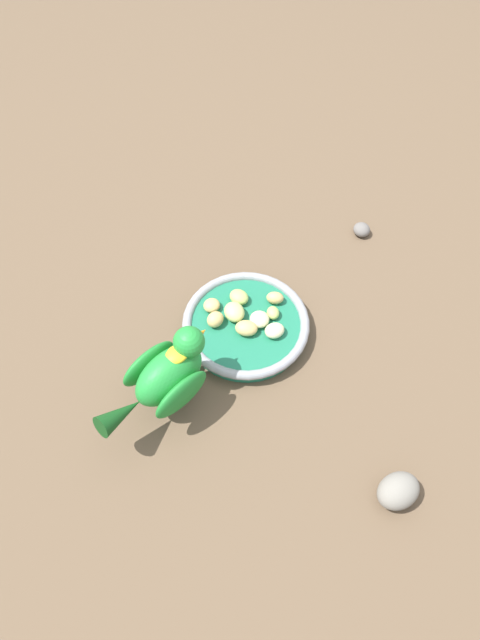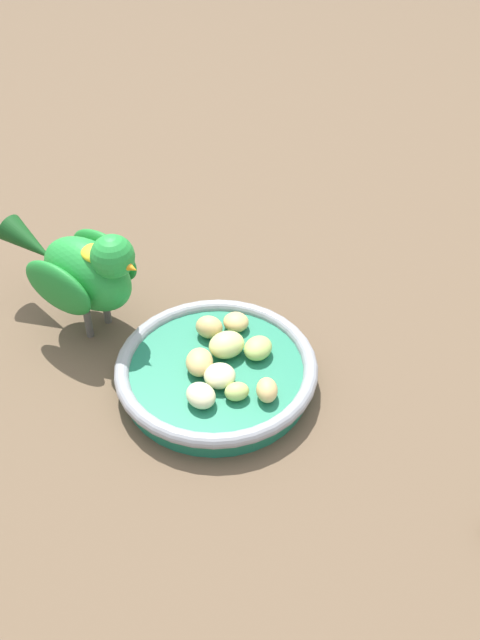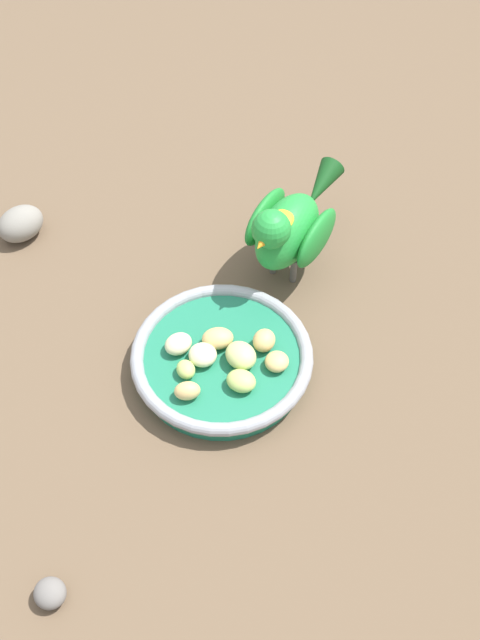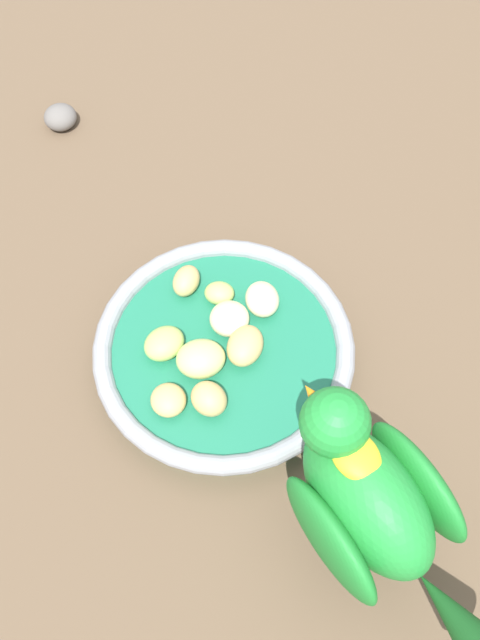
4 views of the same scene
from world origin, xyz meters
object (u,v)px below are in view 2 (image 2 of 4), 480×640
object	(u,v)px
apple_piece_2	(227,345)
apple_piece_1	(201,395)
apple_piece_7	(258,348)
apple_piece_8	(237,391)
apple_piece_0	(199,359)
apple_piece_5	(209,327)
apple_piece_3	(267,390)
parrot	(84,269)
apple_piece_6	(236,322)
feeding_bowl	(216,369)
apple_piece_4	(220,376)

from	to	relation	value
apple_piece_2	apple_piece_1	bearing A→B (deg)	59.78
apple_piece_7	apple_piece_8	xyz separation A→B (m)	(0.03, 0.05, -0.00)
apple_piece_8	apple_piece_1	bearing A→B (deg)	-0.02
apple_piece_7	apple_piece_0	bearing A→B (deg)	4.31
apple_piece_2	apple_piece_5	distance (m)	0.03
apple_piece_5	apple_piece_8	world-z (taller)	apple_piece_5
apple_piece_0	apple_piece_1	world-z (taller)	apple_piece_0
apple_piece_5	apple_piece_3	bearing A→B (deg)	112.13
apple_piece_3	parrot	xyz separation A→B (m)	(0.16, -0.17, 0.05)
apple_piece_1	apple_piece_6	distance (m)	0.11
apple_piece_0	apple_piece_7	distance (m)	0.06
apple_piece_5	apple_piece_7	world-z (taller)	apple_piece_5
feeding_bowl	apple_piece_0	bearing A→B (deg)	-0.14
apple_piece_1	parrot	distance (m)	0.20
apple_piece_3	apple_piece_8	world-z (taller)	apple_piece_3
apple_piece_0	parrot	size ratio (longest dim) A/B	0.22
parrot	apple_piece_6	bearing A→B (deg)	24.23
apple_piece_2	apple_piece_6	bearing A→B (deg)	-114.63
apple_piece_2	apple_piece_3	distance (m)	0.07
apple_piece_0	apple_piece_1	size ratio (longest dim) A/B	1.11
feeding_bowl	apple_piece_7	distance (m)	0.05
feeding_bowl	apple_piece_5	size ratio (longest dim) A/B	7.08
apple_piece_7	apple_piece_8	distance (m)	0.06
apple_piece_3	apple_piece_2	bearing A→B (deg)	-68.21
apple_piece_2	apple_piece_5	world-z (taller)	apple_piece_2
apple_piece_1	apple_piece_8	size ratio (longest dim) A/B	1.33
apple_piece_6	parrot	distance (m)	0.17
apple_piece_3	apple_piece_6	world-z (taller)	apple_piece_3
feeding_bowl	apple_piece_3	xyz separation A→B (m)	(-0.04, 0.05, 0.02)
apple_piece_4	apple_piece_6	bearing A→B (deg)	-112.03
apple_piece_0	apple_piece_4	distance (m)	0.03
apple_piece_3	apple_piece_6	size ratio (longest dim) A/B	1.04
feeding_bowl	parrot	world-z (taller)	parrot
feeding_bowl	apple_piece_5	world-z (taller)	apple_piece_5
apple_piece_4	apple_piece_2	bearing A→B (deg)	-109.57
feeding_bowl	apple_piece_5	xyz separation A→B (m)	(-0.00, -0.04, 0.02)
apple_piece_1	apple_piece_7	size ratio (longest dim) A/B	0.98
apple_piece_1	apple_piece_3	bearing A→B (deg)	175.23
apple_piece_2	apple_piece_5	bearing A→B (deg)	-67.12
apple_piece_0	apple_piece_5	xyz separation A→B (m)	(-0.02, -0.04, 0.00)
feeding_bowl	apple_piece_4	distance (m)	0.03
apple_piece_6	apple_piece_2	bearing A→B (deg)	65.37
apple_piece_4	apple_piece_5	world-z (taller)	apple_piece_5
apple_piece_3	parrot	bearing A→B (deg)	-45.87
apple_piece_1	apple_piece_3	distance (m)	0.06
apple_piece_7	parrot	world-z (taller)	parrot
apple_piece_4	parrot	bearing A→B (deg)	-49.08
apple_piece_0	apple_piece_2	xyz separation A→B (m)	(-0.03, -0.01, 0.00)
parrot	apple_piece_4	bearing A→B (deg)	-2.48
apple_piece_8	apple_piece_7	bearing A→B (deg)	-121.02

